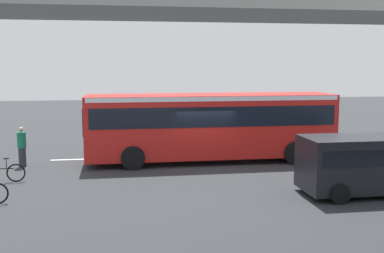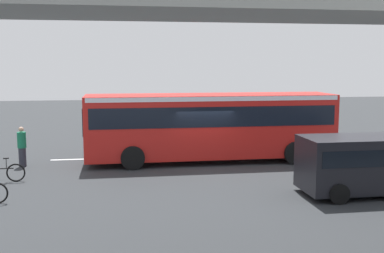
{
  "view_description": "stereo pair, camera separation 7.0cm",
  "coord_description": "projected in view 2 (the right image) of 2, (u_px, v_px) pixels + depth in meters",
  "views": [
    {
      "loc": [
        3.81,
        20.66,
        4.56
      ],
      "look_at": [
        0.31,
        -1.12,
        1.6
      ],
      "focal_mm": 43.84,
      "sensor_mm": 36.0,
      "label": 1
    },
    {
      "loc": [
        3.74,
        20.67,
        4.56
      ],
      "look_at": [
        0.31,
        -1.12,
        1.6
      ],
      "focal_mm": 43.84,
      "sensor_mm": 36.0,
      "label": 2
    }
  ],
  "objects": [
    {
      "name": "city_bus",
      "position": [
        211.0,
        121.0,
        21.88
      ],
      "size": [
        11.54,
        2.85,
        3.15
      ],
      "color": "red",
      "rests_on": "ground"
    },
    {
      "name": "lane_dash_leftmost",
      "position": [
        309.0,
        152.0,
        24.33
      ],
      "size": [
        2.0,
        0.2,
        0.01
      ],
      "primitive_type": "cube",
      "color": "silver",
      "rests_on": "ground"
    },
    {
      "name": "bicycle_black",
      "position": [
        2.0,
        173.0,
        18.11
      ],
      "size": [
        1.77,
        0.44,
        0.96
      ],
      "color": "black",
      "rests_on": "ground"
    },
    {
      "name": "parked_van",
      "position": [
        370.0,
        161.0,
        16.38
      ],
      "size": [
        4.8,
        2.17,
        2.05
      ],
      "color": "black",
      "rests_on": "ground"
    },
    {
      "name": "lane_dash_left",
      "position": [
        234.0,
        154.0,
        23.71
      ],
      "size": [
        2.0,
        0.2,
        0.01
      ],
      "primitive_type": "cube",
      "color": "silver",
      "rests_on": "ground"
    },
    {
      "name": "pedestrian_overpass",
      "position": [
        316.0,
        25.0,
        8.9
      ],
      "size": [
        31.27,
        2.6,
        7.03
      ],
      "color": "gray",
      "rests_on": "ground"
    },
    {
      "name": "lane_dash_centre",
      "position": [
        155.0,
        157.0,
        23.1
      ],
      "size": [
        2.0,
        0.2,
        0.01
      ],
      "primitive_type": "cube",
      "color": "silver",
      "rests_on": "ground"
    },
    {
      "name": "lane_dash_right",
      "position": [
        72.0,
        159.0,
        22.48
      ],
      "size": [
        2.0,
        0.2,
        0.01
      ],
      "primitive_type": "cube",
      "color": "silver",
      "rests_on": "ground"
    },
    {
      "name": "pedestrian",
      "position": [
        22.0,
        147.0,
        20.83
      ],
      "size": [
        0.38,
        0.38,
        1.79
      ],
      "color": "#2D2D38",
      "rests_on": "ground"
    },
    {
      "name": "ground",
      "position": [
        202.0,
        164.0,
        21.42
      ],
      "size": [
        80.0,
        80.0,
        0.0
      ],
      "primitive_type": "plane",
      "color": "#2D3033"
    },
    {
      "name": "traffic_sign",
      "position": [
        172.0,
        115.0,
        24.73
      ],
      "size": [
        0.08,
        0.6,
        2.8
      ],
      "color": "slate",
      "rests_on": "ground"
    }
  ]
}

